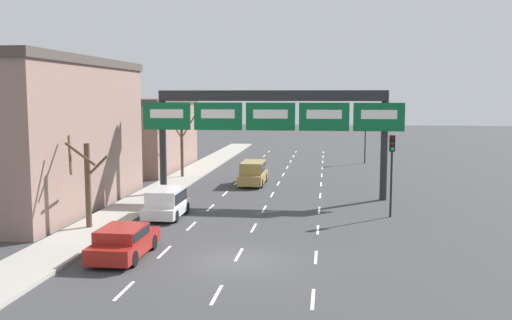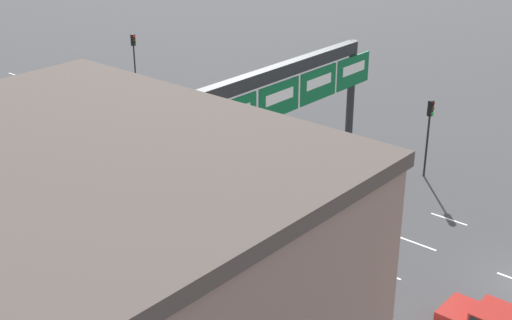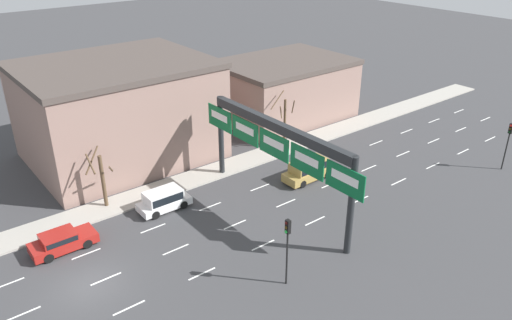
{
  "view_description": "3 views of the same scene",
  "coord_description": "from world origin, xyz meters",
  "px_view_note": "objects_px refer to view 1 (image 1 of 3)",
  "views": [
    {
      "loc": [
        3.69,
        -22.61,
        6.83
      ],
      "look_at": [
        -0.86,
        13.89,
        2.64
      ],
      "focal_mm": 40.0,
      "sensor_mm": 36.0,
      "label": 1
    },
    {
      "loc": [
        -27.75,
        -7.54,
        17.21
      ],
      "look_at": [
        0.04,
        16.26,
        1.51
      ],
      "focal_mm": 50.0,
      "sensor_mm": 36.0,
      "label": 2
    },
    {
      "loc": [
        25.39,
        -7.01,
        20.3
      ],
      "look_at": [
        -0.6,
        13.45,
        4.35
      ],
      "focal_mm": 35.0,
      "sensor_mm": 36.0,
      "label": 3
    }
  ],
  "objects_px": {
    "suv_gold": "(253,172)",
    "traffic_light_near_gantry": "(392,159)",
    "sign_gantry": "(271,113)",
    "suv_white": "(167,202)",
    "tree_bare_second": "(87,179)",
    "car_red": "(124,241)",
    "tree_bare_third": "(181,143)",
    "traffic_light_mid_block": "(365,132)"
  },
  "relations": [
    {
      "from": "car_red",
      "to": "suv_white",
      "type": "bearing_deg",
      "value": 92.99
    },
    {
      "from": "traffic_light_near_gantry",
      "to": "tree_bare_second",
      "type": "relative_size",
      "value": 0.99
    },
    {
      "from": "sign_gantry",
      "to": "traffic_light_near_gantry",
      "type": "relative_size",
      "value": 3.73
    },
    {
      "from": "sign_gantry",
      "to": "tree_bare_second",
      "type": "relative_size",
      "value": 3.7
    },
    {
      "from": "tree_bare_third",
      "to": "car_red",
      "type": "bearing_deg",
      "value": -81.53
    },
    {
      "from": "sign_gantry",
      "to": "tree_bare_third",
      "type": "relative_size",
      "value": 3.21
    },
    {
      "from": "traffic_light_mid_block",
      "to": "tree_bare_third",
      "type": "relative_size",
      "value": 0.82
    },
    {
      "from": "traffic_light_near_gantry",
      "to": "sign_gantry",
      "type": "bearing_deg",
      "value": 143.9
    },
    {
      "from": "traffic_light_mid_block",
      "to": "tree_bare_second",
      "type": "distance_m",
      "value": 34.56
    },
    {
      "from": "traffic_light_near_gantry",
      "to": "traffic_light_mid_block",
      "type": "bearing_deg",
      "value": 89.52
    },
    {
      "from": "sign_gantry",
      "to": "suv_white",
      "type": "relative_size",
      "value": 4.26
    },
    {
      "from": "suv_gold",
      "to": "traffic_light_near_gantry",
      "type": "xyz_separation_m",
      "value": [
        9.18,
        -10.64,
        2.31
      ]
    },
    {
      "from": "sign_gantry",
      "to": "suv_gold",
      "type": "bearing_deg",
      "value": 109.48
    },
    {
      "from": "sign_gantry",
      "to": "suv_gold",
      "type": "xyz_separation_m",
      "value": [
        -1.88,
        5.31,
        -4.68
      ]
    },
    {
      "from": "car_red",
      "to": "tree_bare_third",
      "type": "distance_m",
      "value": 23.31
    },
    {
      "from": "suv_gold",
      "to": "tree_bare_second",
      "type": "height_order",
      "value": "tree_bare_second"
    },
    {
      "from": "tree_bare_second",
      "to": "car_red",
      "type": "bearing_deg",
      "value": -52.11
    },
    {
      "from": "traffic_light_mid_block",
      "to": "tree_bare_second",
      "type": "relative_size",
      "value": 0.94
    },
    {
      "from": "suv_white",
      "to": "tree_bare_second",
      "type": "bearing_deg",
      "value": -132.59
    },
    {
      "from": "car_red",
      "to": "tree_bare_third",
      "type": "relative_size",
      "value": 0.81
    },
    {
      "from": "suv_white",
      "to": "traffic_light_near_gantry",
      "type": "distance_m",
      "value": 12.8
    },
    {
      "from": "tree_bare_second",
      "to": "tree_bare_third",
      "type": "relative_size",
      "value": 0.87
    },
    {
      "from": "suv_gold",
      "to": "traffic_light_near_gantry",
      "type": "relative_size",
      "value": 1.03
    },
    {
      "from": "traffic_light_near_gantry",
      "to": "car_red",
      "type": "bearing_deg",
      "value": -141.43
    },
    {
      "from": "sign_gantry",
      "to": "car_red",
      "type": "height_order",
      "value": "sign_gantry"
    },
    {
      "from": "traffic_light_mid_block",
      "to": "suv_white",
      "type": "bearing_deg",
      "value": -114.93
    },
    {
      "from": "suv_white",
      "to": "traffic_light_near_gantry",
      "type": "height_order",
      "value": "traffic_light_near_gantry"
    },
    {
      "from": "suv_white",
      "to": "traffic_light_mid_block",
      "type": "xyz_separation_m",
      "value": [
        12.69,
        27.29,
        2.25
      ]
    },
    {
      "from": "car_red",
      "to": "traffic_light_near_gantry",
      "type": "bearing_deg",
      "value": 38.57
    },
    {
      "from": "tree_bare_third",
      "to": "sign_gantry",
      "type": "bearing_deg",
      "value": -44.42
    },
    {
      "from": "traffic_light_mid_block",
      "to": "tree_bare_third",
      "type": "bearing_deg",
      "value": -141.78
    },
    {
      "from": "suv_gold",
      "to": "tree_bare_third",
      "type": "distance_m",
      "value": 7.12
    },
    {
      "from": "sign_gantry",
      "to": "traffic_light_near_gantry",
      "type": "xyz_separation_m",
      "value": [
        7.3,
        -5.33,
        -2.37
      ]
    },
    {
      "from": "car_red",
      "to": "suv_gold",
      "type": "height_order",
      "value": "suv_gold"
    },
    {
      "from": "car_red",
      "to": "tree_bare_third",
      "type": "bearing_deg",
      "value": 98.47
    },
    {
      "from": "suv_white",
      "to": "suv_gold",
      "type": "xyz_separation_m",
      "value": [
        3.29,
        12.25,
        0.09
      ]
    },
    {
      "from": "suv_white",
      "to": "traffic_light_mid_block",
      "type": "relative_size",
      "value": 0.92
    },
    {
      "from": "suv_white",
      "to": "traffic_light_near_gantry",
      "type": "bearing_deg",
      "value": 7.35
    },
    {
      "from": "tree_bare_third",
      "to": "suv_gold",
      "type": "bearing_deg",
      "value": -23.19
    },
    {
      "from": "suv_gold",
      "to": "traffic_light_mid_block",
      "type": "bearing_deg",
      "value": 58.02
    },
    {
      "from": "suv_white",
      "to": "traffic_light_mid_block",
      "type": "distance_m",
      "value": 30.18
    },
    {
      "from": "tree_bare_second",
      "to": "suv_gold",
      "type": "bearing_deg",
      "value": 67.65
    }
  ]
}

